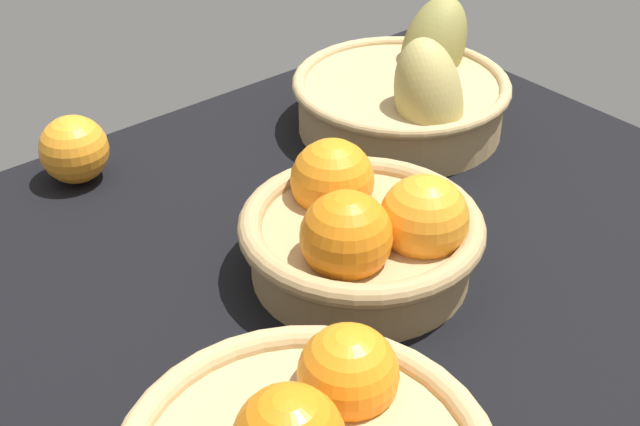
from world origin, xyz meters
TOP-DOWN VIEW (x-y plane):
  - market_tray at (0.00, 0.00)cm, footprint 84.00×72.00cm
  - basket_center at (1.30, 1.90)cm, footprint 21.83×21.83cm
  - basket_near_left_pears at (-21.05, -15.12)cm, footprint 26.47×24.78cm
  - loose_orange_back_gap at (13.45, -29.22)cm, footprint 7.20×7.20cm

SIDE VIEW (x-z plane):
  - market_tray at x=0.00cm, z-range 0.00..3.00cm
  - loose_orange_back_gap at x=13.45cm, z-range 3.00..10.20cm
  - basket_near_left_pears at x=-21.05cm, z-range 0.03..14.71cm
  - basket_center at x=1.30cm, z-range 1.96..13.19cm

